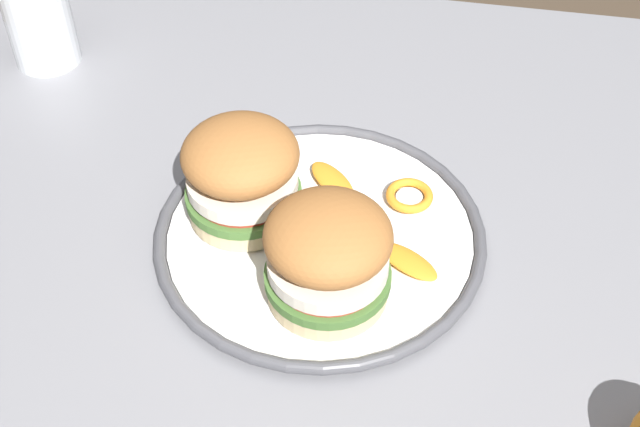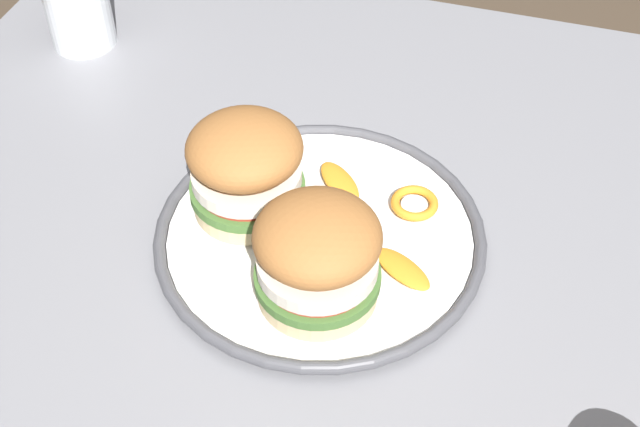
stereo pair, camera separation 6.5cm
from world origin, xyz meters
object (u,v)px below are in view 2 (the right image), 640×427
(dining_table, at_px, (366,332))
(sandwich_half_right, at_px, (246,167))
(dinner_plate, at_px, (320,236))
(drinking_glass, at_px, (78,10))
(sandwich_half_left, at_px, (317,255))

(dining_table, distance_m, sandwich_half_right, 0.22)
(dinner_plate, height_order, drinking_glass, drinking_glass)
(dining_table, xyz_separation_m, dinner_plate, (0.05, -0.01, 0.12))
(dining_table, distance_m, drinking_glass, 0.52)
(drinking_glass, bearing_deg, dinner_plate, 147.89)
(sandwich_half_left, bearing_deg, drinking_glass, -38.05)
(dining_table, distance_m, sandwich_half_left, 0.19)
(dinner_plate, relative_size, sandwich_half_right, 2.09)
(dinner_plate, distance_m, drinking_glass, 0.45)
(dining_table, bearing_deg, drinking_glass, -30.23)
(dinner_plate, xyz_separation_m, drinking_glass, (0.38, -0.24, 0.04))
(dining_table, height_order, sandwich_half_right, sandwich_half_right)
(dining_table, distance_m, dinner_plate, 0.13)
(sandwich_half_right, relative_size, drinking_glass, 1.42)
(sandwich_half_left, relative_size, drinking_glass, 1.45)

